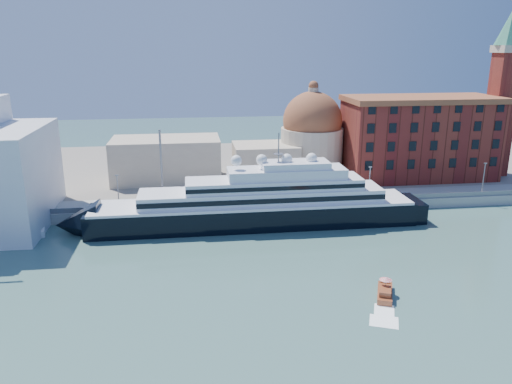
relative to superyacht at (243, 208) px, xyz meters
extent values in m
plane|color=#335854|center=(1.93, -23.00, -4.21)|extent=(400.00, 400.00, 0.00)
cube|color=gray|center=(1.93, 11.00, -2.96)|extent=(180.00, 10.00, 2.50)
cube|color=slate|center=(1.93, 52.00, -3.21)|extent=(260.00, 72.00, 2.00)
cube|color=slate|center=(1.93, 6.50, -1.11)|extent=(180.00, 0.10, 1.20)
cube|color=black|center=(2.22, 0.00, -2.17)|extent=(72.38, 11.14, 6.03)
cone|color=black|center=(-35.82, 0.00, -2.17)|extent=(9.28, 11.14, 11.14)
cube|color=black|center=(38.41, 0.00, -2.36)|extent=(5.57, 10.21, 5.57)
cube|color=white|center=(2.22, 0.00, 1.08)|extent=(70.53, 11.32, 0.56)
cube|color=white|center=(4.08, 0.00, 2.75)|extent=(53.82, 9.28, 2.78)
cube|color=black|center=(4.08, -4.64, 2.75)|extent=(53.82, 0.15, 1.11)
cube|color=white|center=(6.86, 0.00, 5.35)|extent=(38.97, 8.35, 2.41)
cube|color=white|center=(9.65, 0.00, 7.67)|extent=(25.98, 7.42, 2.23)
cube|color=white|center=(11.50, 0.00, 9.52)|extent=(14.85, 6.50, 1.48)
cylinder|color=slate|center=(7.79, 0.00, 13.42)|extent=(0.28, 0.28, 6.50)
sphere|color=white|center=(-1.49, 0.00, 10.82)|extent=(2.41, 2.41, 2.41)
sphere|color=white|center=(4.08, 0.00, 10.82)|extent=(2.41, 2.41, 2.41)
sphere|color=white|center=(9.65, 0.00, 10.82)|extent=(2.41, 2.41, 2.41)
sphere|color=white|center=(15.21, 0.00, 10.82)|extent=(2.41, 2.41, 2.41)
cube|color=white|center=(-48.50, -1.27, -3.62)|extent=(12.34, 6.53, 1.57)
cube|color=white|center=(-46.59, -0.81, -2.35)|extent=(4.38, 3.29, 1.18)
cube|color=brown|center=(19.05, -35.76, -3.81)|extent=(4.72, 7.24, 1.15)
cube|color=brown|center=(18.61, -36.82, -2.84)|extent=(2.78, 3.35, 0.92)
cylinder|color=slate|center=(19.26, -35.23, -2.38)|extent=(0.07, 0.07, 1.84)
cone|color=red|center=(19.26, -35.23, -1.34)|extent=(2.06, 2.06, 0.46)
cube|color=maroon|center=(53.93, 29.00, 8.79)|extent=(42.00, 18.00, 22.00)
cube|color=brown|center=(53.93, 29.00, 20.29)|extent=(43.00, 19.00, 1.50)
cube|color=maroon|center=(77.93, 29.00, 15.29)|extent=(6.00, 6.00, 35.00)
cube|color=beige|center=(77.93, 29.00, 33.79)|extent=(7.00, 7.00, 2.00)
cone|color=#3A8064|center=(77.93, 29.00, 39.79)|extent=(8.40, 8.40, 10.00)
cylinder|color=beige|center=(23.93, 35.00, 4.79)|extent=(18.00, 18.00, 14.00)
sphere|color=brown|center=(23.93, 35.00, 13.79)|extent=(17.00, 17.00, 17.00)
cylinder|color=beige|center=(23.93, 35.00, 21.79)|extent=(3.00, 3.00, 3.00)
cube|color=beige|center=(9.93, 33.00, 2.79)|extent=(18.00, 14.00, 10.00)
cube|color=beige|center=(-18.07, 35.00, 3.79)|extent=(30.00, 16.00, 12.00)
cylinder|color=slate|center=(-28.07, 8.00, 2.29)|extent=(0.24, 0.24, 8.00)
cube|color=slate|center=(-28.07, 8.00, 6.39)|extent=(0.80, 0.30, 0.25)
cylinder|color=slate|center=(1.93, 8.00, 2.29)|extent=(0.24, 0.24, 8.00)
cube|color=slate|center=(1.93, 8.00, 6.39)|extent=(0.80, 0.30, 0.25)
cylinder|color=slate|center=(31.93, 8.00, 2.29)|extent=(0.24, 0.24, 8.00)
cube|color=slate|center=(31.93, 8.00, 6.39)|extent=(0.80, 0.30, 0.25)
cylinder|color=slate|center=(61.93, 8.00, 2.29)|extent=(0.24, 0.24, 8.00)
cube|color=slate|center=(61.93, 8.00, 6.39)|extent=(0.80, 0.30, 0.25)
cylinder|color=slate|center=(-18.07, 10.00, 7.29)|extent=(0.50, 0.50, 18.00)
camera|label=1|loc=(-11.27, -104.94, 34.80)|focal=35.00mm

